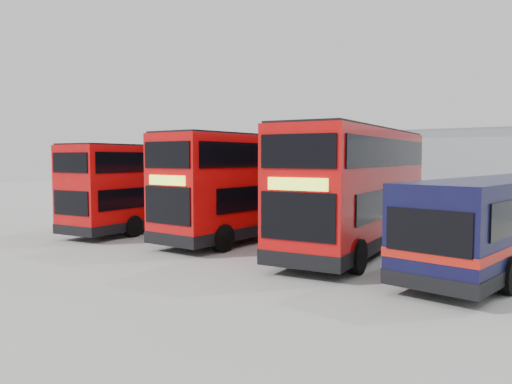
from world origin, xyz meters
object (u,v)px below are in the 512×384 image
Objects in this scene: double_decker_right at (357,190)px; single_decker_blue at (500,224)px; double_decker_left at (151,187)px; double_decker_centre at (255,187)px; office_block at (255,171)px; panel_van at (214,188)px.

double_decker_right is 5.45m from single_decker_blue.
double_decker_left is 0.92× the size of single_decker_blue.
double_decker_right is at bearing -3.91° from double_decker_centre.
office_block is at bearing 129.20° from double_decker_right.
office_block is at bearing 76.84° from panel_van.
double_decker_centre is 0.96× the size of double_decker_right.
office_block reaches higher than double_decker_left.
double_decker_centre is 5.45m from double_decker_right.
double_decker_left is 11.54m from double_decker_right.
double_decker_left is 1.91× the size of panel_van.
office_block is 18.94m from double_decker_left.
double_decker_left is at bearing 176.52° from double_decker_right.
double_decker_centre is at bearing -53.60° from office_block.
panel_van is at bearing -94.65° from office_block.
office_block is 1.03× the size of double_decker_right.
office_block is at bearing -30.23° from single_decker_blue.
office_block is 29.05m from single_decker_blue.
double_decker_left is at bearing -70.58° from office_block.
single_decker_blue is 2.08× the size of panel_van.
double_decker_centre is at bearing -176.43° from double_decker_left.
single_decker_blue is 26.69m from panel_van.
double_decker_centre is (6.08, 1.07, 0.20)m from double_decker_left.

